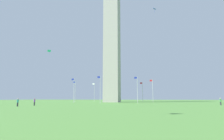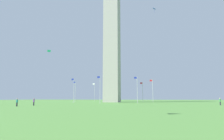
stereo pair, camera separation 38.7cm
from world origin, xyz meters
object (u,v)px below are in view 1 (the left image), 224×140
Objects in this scene: flagpole_ne at (74,89)px; person_purple_shirt at (34,102)px; kite_blue_diamond at (154,9)px; obelisk_monument at (112,36)px; flagpole_s at (153,90)px; flagpole_n at (75,91)px; flagpole_e at (100,88)px; flagpole_nw at (94,91)px; kite_cyan_diamond at (49,51)px; person_teal_shirt at (18,102)px; person_green_shirt at (221,102)px; flagpole_se at (137,88)px; flagpole_w at (120,92)px; flagpole_sw at (142,91)px.

person_purple_shirt is (-2.65, 26.19, -4.15)m from flagpole_ne.
obelisk_monument is at bearing -47.14° from kite_blue_diamond.
flagpole_n is at bearing -0.00° from flagpole_s.
flagpole_e is at bearing -9.69° from kite_blue_diamond.
flagpole_e and flagpole_nw have the same top height.
person_purple_shirt is 0.94× the size of kite_cyan_diamond.
person_purple_shirt is (9.18, 37.96, -27.93)m from obelisk_monument.
person_teal_shirt is at bearing 58.38° from flagpole_s.
person_green_shirt reaches higher than person_teal_shirt.
flagpole_e is 5.63× the size of person_purple_shirt.
kite_blue_diamond reaches higher than flagpole_e.
flagpole_nw reaches higher than person_purple_shirt.
kite_blue_diamond is (-18.42, 3.15, 24.27)m from flagpole_e.
kite_cyan_diamond reaches higher than person_teal_shirt.
person_purple_shirt is at bearing 55.83° from flagpole_s.
obelisk_monument is at bearing 180.00° from flagpole_n.
flagpole_n is 38.92m from person_purple_shirt.
obelisk_monument is 38.42× the size of kite_blue_diamond.
kite_blue_diamond reaches higher than flagpole_n.
flagpole_s is at bearing -84.88° from kite_blue_diamond.
person_teal_shirt is (-7.02, 42.67, -4.14)m from flagpole_n.
flagpole_se is 30.76m from flagpole_w.
person_green_shirt is at bearing -75.38° from person_teal_shirt.
obelisk_monument is 29.00m from flagpole_s.
obelisk_monument reaches higher than flagpole_sw.
flagpole_sw is 1.00× the size of flagpole_nw.
flagpole_ne is 5.58× the size of person_teal_shirt.
kite_blue_diamond is (-6.65, 8.02, 24.27)m from flagpole_se.
flagpole_nw is at bearing -90.00° from flagpole_ne.
flagpole_s is 1.00× the size of flagpole_sw.
kite_blue_diamond is at bearing 101.90° from flagpole_sw.
flagpole_se is at bearing 90.00° from flagpole_sw.
flagpole_se is at bearing -157.50° from flagpole_e.
kite_cyan_diamond is at bearing 8.96° from person_purple_shirt.
person_purple_shirt is at bearing 101.21° from flagpole_n.
kite_cyan_diamond is at bearing 82.82° from flagpole_nw.
kite_cyan_diamond is at bearing 67.60° from flagpole_w.
person_purple_shirt is (20.90, 26.19, -4.15)m from flagpole_se.
flagpole_n is 5.63× the size of person_purple_shirt.
kite_blue_diamond is (-34.49, -2.54, 12.07)m from kite_cyan_diamond.
person_green_shirt is (-49.54, 26.07, -4.08)m from flagpole_n.
kite_cyan_diamond is (6.44, -20.34, 16.34)m from person_teal_shirt.
flagpole_se is 32.18m from kite_cyan_diamond.
obelisk_monument is 6.32× the size of flagpole_sw.
flagpole_s is (-16.60, 0.00, -23.78)m from obelisk_monument.
flagpole_s is at bearing 135.00° from flagpole_w.
flagpole_w is (0.05, -16.65, -23.78)m from obelisk_monument.
flagpole_se is 33.30m from flagpole_nw.
flagpole_se reaches higher than person_green_shirt.
flagpole_w is (16.65, -16.65, 0.00)m from flagpole_s.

